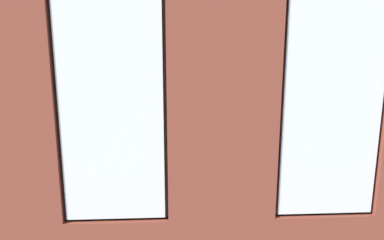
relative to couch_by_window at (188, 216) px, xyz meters
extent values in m
cube|color=brown|center=(-0.28, -2.14, -0.38)|extent=(6.64, 6.33, 0.10)
cube|color=brown|center=(-0.28, 0.65, 1.27)|extent=(0.99, 0.16, 3.20)
cube|color=white|center=(-1.25, 0.69, 1.33)|extent=(0.89, 0.03, 1.96)
cube|color=#38281E|center=(-1.25, 0.63, 1.33)|extent=(0.95, 0.04, 2.02)
cube|color=white|center=(0.69, 0.69, 1.33)|extent=(0.89, 0.03, 1.96)
cube|color=#38281E|center=(0.69, 0.63, 1.33)|extent=(0.95, 0.04, 2.02)
cube|color=olive|center=(-0.28, 0.55, 0.30)|extent=(3.08, 0.24, 0.06)
cube|color=black|center=(-0.28, 0.56, 1.54)|extent=(0.51, 0.03, 0.65)
cube|color=#389360|center=(-0.28, 0.55, 1.54)|extent=(0.45, 0.01, 0.59)
cube|color=silver|center=(2.69, -1.94, 1.27)|extent=(0.10, 5.33, 3.20)
cube|color=black|center=(0.00, -0.05, -0.12)|extent=(1.75, 0.85, 0.42)
cube|color=black|center=(0.00, 0.28, 0.28)|extent=(1.75, 0.24, 0.38)
cube|color=black|center=(-0.77, -0.05, 0.19)|extent=(0.22, 0.85, 0.24)
cube|color=black|center=(0.77, -0.05, 0.19)|extent=(0.22, 0.85, 0.24)
cube|color=#232326|center=(-0.33, -0.09, 0.15)|extent=(0.60, 0.65, 0.12)
cube|color=#232326|center=(0.33, -0.09, 0.15)|extent=(0.60, 0.65, 0.12)
cube|color=black|center=(-2.55, -2.18, -0.12)|extent=(1.02, 2.06, 0.42)
cube|color=black|center=(-2.87, -2.15, 0.28)|extent=(0.41, 2.01, 0.38)
cube|color=black|center=(-2.63, -3.07, 0.19)|extent=(0.87, 0.29, 0.24)
cube|color=black|center=(-2.47, -1.30, 0.19)|extent=(0.87, 0.29, 0.24)
cube|color=#232326|center=(-2.54, -2.57, 0.15)|extent=(0.71, 0.77, 0.12)
cube|color=#232326|center=(-2.48, -1.80, 0.15)|extent=(0.71, 0.77, 0.12)
cube|color=tan|center=(0.20, -2.03, 0.06)|extent=(1.56, 0.86, 0.04)
cube|color=tan|center=(-0.52, -2.40, -0.15)|extent=(0.07, 0.07, 0.37)
cube|color=tan|center=(0.92, -2.40, -0.15)|extent=(0.07, 0.07, 0.37)
cube|color=tan|center=(-0.52, -1.66, -0.15)|extent=(0.07, 0.07, 0.37)
cube|color=tan|center=(0.92, -1.66, -0.15)|extent=(0.07, 0.07, 0.37)
cylinder|color=#B23D38|center=(-0.23, -2.18, 0.12)|extent=(0.07, 0.07, 0.08)
cylinder|color=#47423D|center=(0.20, -2.03, 0.12)|extent=(0.10, 0.10, 0.08)
sphere|color=#286B2D|center=(0.20, -2.03, 0.21)|extent=(0.12, 0.12, 0.12)
cube|color=black|center=(0.08, -1.90, 0.09)|extent=(0.16, 0.15, 0.02)
cube|color=#B2B2B7|center=(0.39, -2.14, 0.09)|extent=(0.18, 0.11, 0.02)
cube|color=black|center=(2.39, -1.87, -0.05)|extent=(1.19, 0.42, 0.57)
cube|color=black|center=(2.39, -1.87, 0.26)|extent=(0.47, 0.20, 0.05)
cube|color=black|center=(2.39, -1.87, 0.32)|extent=(0.06, 0.04, 0.06)
cube|color=black|center=(2.39, -1.87, 0.65)|extent=(1.08, 0.04, 0.61)
cube|color=black|center=(2.39, -1.89, 0.65)|extent=(1.03, 0.01, 0.56)
cylinder|color=olive|center=(0.80, -4.30, -0.19)|extent=(0.49, 0.49, 0.28)
ellipsoid|color=silver|center=(0.80, -4.30, 0.14)|extent=(1.10, 1.10, 0.44)
ellipsoid|color=navy|center=(0.88, -4.30, 0.25)|extent=(0.44, 0.44, 0.18)
cylinder|color=#47423D|center=(2.09, -4.25, -0.17)|extent=(0.36, 0.36, 0.33)
cylinder|color=brown|center=(2.09, -4.25, 0.27)|extent=(0.06, 0.06, 0.55)
cone|color=#3D8E42|center=(2.26, -4.25, 0.74)|extent=(0.47, 0.18, 0.50)
cone|color=#3D8E42|center=(2.18, -4.09, 0.73)|extent=(0.38, 0.50, 0.48)
cone|color=#3D8E42|center=(1.96, -4.11, 0.72)|extent=(0.45, 0.49, 0.47)
cone|color=#3D8E42|center=(1.93, -4.23, 0.75)|extent=(0.48, 0.23, 0.50)
cone|color=#3D8E42|center=(2.03, -4.41, 0.75)|extent=(0.32, 0.49, 0.50)
cone|color=#3D8E42|center=(2.15, -4.41, 0.75)|extent=(0.31, 0.48, 0.51)
cylinder|color=#9E5638|center=(1.84, -0.83, -0.17)|extent=(0.33, 0.33, 0.32)
cylinder|color=brown|center=(1.84, -0.83, 0.23)|extent=(0.06, 0.06, 0.47)
cone|color=#286B2D|center=(2.05, -0.84, 0.65)|extent=(0.50, 0.15, 0.46)
cone|color=#286B2D|center=(1.92, -0.68, 0.69)|extent=(0.29, 0.42, 0.52)
cone|color=#286B2D|center=(1.77, -0.66, 0.67)|extent=(0.28, 0.45, 0.50)
cone|color=#286B2D|center=(1.65, -0.73, 0.64)|extent=(0.50, 0.33, 0.44)
cone|color=#286B2D|center=(1.71, -0.92, 0.69)|extent=(0.40, 0.32, 0.53)
cone|color=#286B2D|center=(1.83, -1.01, 0.67)|extent=(0.13, 0.45, 0.50)
cone|color=#286B2D|center=(1.93, -0.99, 0.67)|extent=(0.32, 0.46, 0.49)
cylinder|color=#9E5638|center=(-1.39, -3.29, -0.25)|extent=(0.13, 0.13, 0.16)
cylinder|color=brown|center=(-1.39, -3.29, -0.12)|extent=(0.02, 0.02, 0.12)
ellipsoid|color=#1E5B28|center=(-1.39, -3.29, 0.01)|extent=(0.21, 0.21, 0.13)
cylinder|color=gray|center=(1.46, 0.10, -0.15)|extent=(0.33, 0.33, 0.36)
cylinder|color=brown|center=(1.46, 0.10, 0.23)|extent=(0.06, 0.06, 0.39)
cone|color=#337F38|center=(1.60, 0.10, 0.61)|extent=(0.41, 0.17, 0.48)
cone|color=#337F38|center=(1.50, 0.22, 0.62)|extent=(0.28, 0.43, 0.48)
cone|color=#337F38|center=(1.35, 0.24, 0.58)|extent=(0.41, 0.46, 0.44)
cone|color=#337F38|center=(1.33, 0.13, 0.61)|extent=(0.43, 0.24, 0.48)
cone|color=#337F38|center=(1.36, -0.06, 0.56)|extent=(0.39, 0.49, 0.41)
cone|color=#337F38|center=(1.55, -0.03, 0.60)|extent=(0.38, 0.46, 0.46)
cylinder|color=#47423D|center=(-2.75, -4.30, -0.20)|extent=(0.26, 0.26, 0.27)
cylinder|color=brown|center=(-2.75, -4.30, -0.02)|extent=(0.04, 0.04, 0.09)
ellipsoid|color=#3D8E42|center=(-2.75, -4.30, 0.20)|extent=(0.44, 0.44, 0.35)
cylinder|color=beige|center=(-2.20, -3.63, -0.23)|extent=(0.18, 0.18, 0.19)
cylinder|color=brown|center=(-2.20, -3.63, -0.08)|extent=(0.03, 0.03, 0.11)
ellipsoid|color=#337F38|center=(-2.20, -3.63, 0.11)|extent=(0.30, 0.30, 0.28)
camera|label=1|loc=(0.17, 3.86, 1.96)|focal=35.00mm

